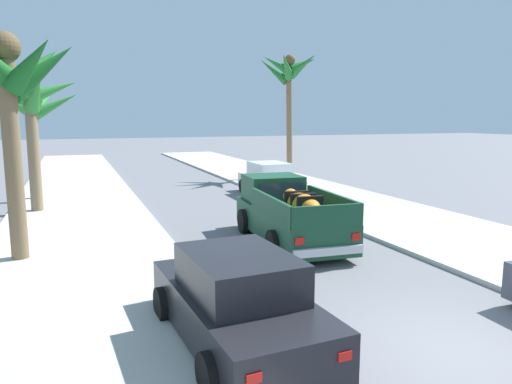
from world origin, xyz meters
TOP-DOWN VIEW (x-y plane):
  - ground_plane at (0.00, 0.00)m, footprint 160.00×160.00m
  - sidewalk_left at (-5.33, 12.00)m, footprint 4.99×60.00m
  - sidewalk_right at (5.33, 12.00)m, footprint 4.99×60.00m
  - curb_left at (-4.23, 12.00)m, footprint 0.16×60.00m
  - curb_right at (4.23, 12.00)m, footprint 0.16×60.00m
  - pickup_truck at (0.43, 7.05)m, footprint 2.49×5.34m
  - car_right_near at (-3.09, 1.45)m, footprint 2.20×4.33m
  - car_left_mid at (3.19, 15.04)m, footprint 2.03×4.26m
  - palm_tree_left_fore at (-6.90, 17.32)m, footprint 3.65×3.34m
  - palm_tree_left_mid at (-6.83, 14.38)m, footprint 3.52×3.57m
  - palm_tree_right_mid at (-6.81, 7.62)m, footprint 3.70×3.67m
  - palm_tree_left_back at (6.54, 20.28)m, footprint 3.44×3.78m

SIDE VIEW (x-z plane):
  - ground_plane at x=0.00m, z-range 0.00..0.00m
  - curb_left at x=-4.23m, z-range 0.00..0.10m
  - curb_right at x=4.23m, z-range 0.00..0.10m
  - sidewalk_left at x=-5.33m, z-range 0.00..0.12m
  - sidewalk_right at x=5.33m, z-range 0.00..0.12m
  - car_right_near at x=-3.09m, z-range -0.06..1.48m
  - car_left_mid at x=3.19m, z-range -0.06..1.48m
  - pickup_truck at x=0.43m, z-range -0.09..1.71m
  - palm_tree_left_fore at x=-6.90m, z-range 1.50..6.40m
  - palm_tree_left_mid at x=-6.83m, z-range 1.52..6.80m
  - palm_tree_right_mid at x=-6.81m, z-range 1.72..7.38m
  - palm_tree_left_back at x=6.54m, z-range 2.38..9.66m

